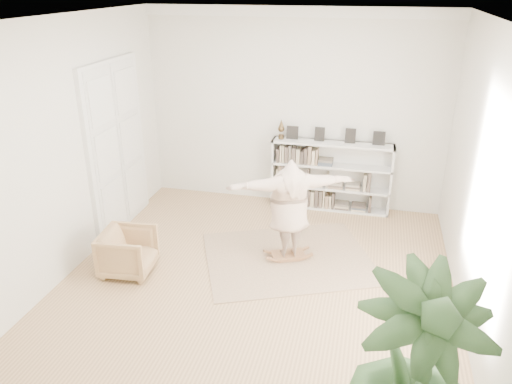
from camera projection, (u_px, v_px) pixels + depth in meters
floor at (256, 283)px, 7.15m from camera, size 6.00×6.00×0.00m
room_shell at (297, 11)px, 8.38m from camera, size 6.00×6.00×6.00m
doors at (117, 149)px, 8.34m from camera, size 0.09×1.78×2.92m
bookshelf at (330, 177)px, 9.25m from camera, size 2.20×0.35×1.64m
armchair at (128, 252)px, 7.30m from camera, size 0.80×0.78×0.67m
rug at (288, 258)px, 7.78m from camera, size 3.09×2.83×0.02m
rocker_board at (288, 255)px, 7.75m from camera, size 0.58×0.48×0.11m
person at (289, 206)px, 7.42m from camera, size 1.96×1.23×1.55m
houseplant at (414, 383)px, 4.06m from camera, size 1.37×1.37×1.99m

